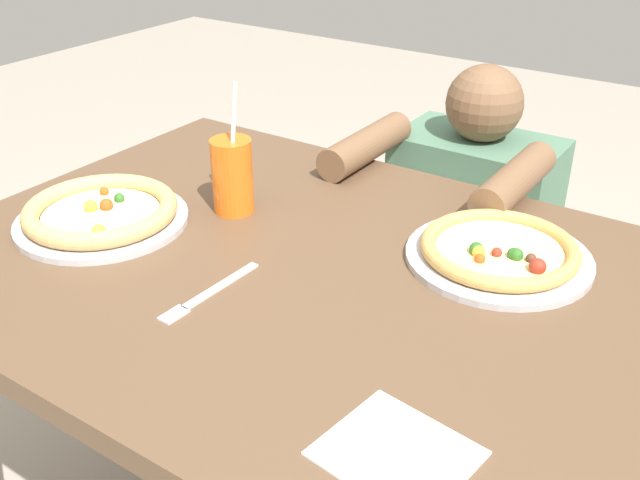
{
  "coord_description": "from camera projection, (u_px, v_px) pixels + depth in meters",
  "views": [
    {
      "loc": [
        0.6,
        -0.84,
        1.36
      ],
      "look_at": [
        0.01,
        0.04,
        0.78
      ],
      "focal_mm": 41.2,
      "sensor_mm": 36.0,
      "label": 1
    }
  ],
  "objects": [
    {
      "name": "pizza_far",
      "position": [
        499.0,
        252.0,
        1.2
      ],
      "size": [
        0.3,
        0.3,
        0.04
      ],
      "color": "#B7B7BC",
      "rests_on": "dining_table"
    },
    {
      "name": "fork",
      "position": [
        207.0,
        294.0,
        1.11
      ],
      "size": [
        0.03,
        0.2,
        0.0
      ],
      "color": "silver",
      "rests_on": "dining_table"
    },
    {
      "name": "diner_seated",
      "position": [
        465.0,
        268.0,
        1.82
      ],
      "size": [
        0.4,
        0.52,
        0.93
      ],
      "color": "#333847",
      "rests_on": "ground"
    },
    {
      "name": "drink_cup_colored",
      "position": [
        232.0,
        175.0,
        1.34
      ],
      "size": [
        0.08,
        0.08,
        0.25
      ],
      "color": "orange",
      "rests_on": "dining_table"
    },
    {
      "name": "paper_napkin",
      "position": [
        397.0,
        453.0,
        0.82
      ],
      "size": [
        0.18,
        0.16,
        0.0
      ],
      "primitive_type": "cube",
      "rotation": [
        0.0,
        0.0,
        -0.13
      ],
      "color": "white",
      "rests_on": "dining_table"
    },
    {
      "name": "pizza_near",
      "position": [
        101.0,
        213.0,
        1.31
      ],
      "size": [
        0.31,
        0.31,
        0.04
      ],
      "color": "#B7B7BC",
      "rests_on": "dining_table"
    },
    {
      "name": "dining_table",
      "position": [
        302.0,
        319.0,
        1.25
      ],
      "size": [
        1.24,
        0.9,
        0.75
      ],
      "color": "brown",
      "rests_on": "ground"
    }
  ]
}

